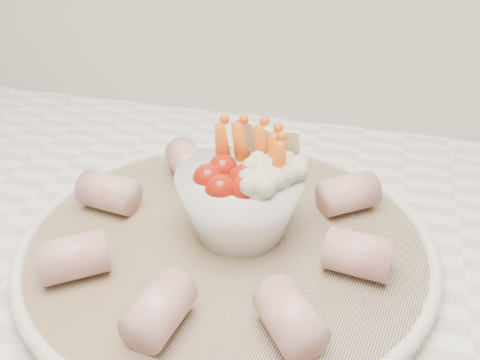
# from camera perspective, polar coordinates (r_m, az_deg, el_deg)

# --- Properties ---
(serving_platter) EXTENTS (0.45, 0.45, 0.02)m
(serving_platter) POSITION_cam_1_polar(r_m,az_deg,el_deg) (0.51, -1.39, -6.58)
(serving_platter) COLOR navy
(serving_platter) RESTS_ON kitchen_counter
(veggie_bowl) EXTENTS (0.12, 0.12, 0.10)m
(veggie_bowl) POSITION_cam_1_polar(r_m,az_deg,el_deg) (0.50, 0.42, -1.60)
(veggie_bowl) COLOR white
(veggie_bowl) RESTS_ON serving_platter
(cured_meat_rolls) EXTENTS (0.31, 0.32, 0.04)m
(cured_meat_rolls) POSITION_cam_1_polar(r_m,az_deg,el_deg) (0.50, -1.50, -4.42)
(cured_meat_rolls) COLOR #B1515B
(cured_meat_rolls) RESTS_ON serving_platter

